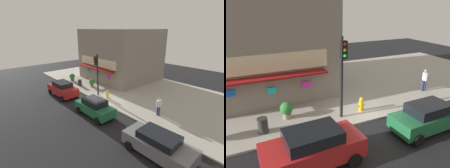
# 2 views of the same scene
# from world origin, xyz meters

# --- Properties ---
(ground_plane) EXTENTS (49.00, 49.00, 0.00)m
(ground_plane) POSITION_xyz_m (0.00, 0.00, 0.00)
(ground_plane) COLOR black
(sidewalk) EXTENTS (32.67, 12.83, 0.13)m
(sidewalk) POSITION_xyz_m (0.00, 6.41, 0.07)
(sidewalk) COLOR #A39E93
(sidewalk) RESTS_ON ground_plane
(corner_building) EXTENTS (10.06, 9.68, 7.38)m
(corner_building) POSITION_xyz_m (-5.11, 8.20, 3.82)
(corner_building) COLOR gray
(corner_building) RESTS_ON sidewalk
(traffic_light) EXTENTS (0.32, 0.58, 4.76)m
(traffic_light) POSITION_xyz_m (-1.47, 0.95, 3.20)
(traffic_light) COLOR black
(traffic_light) RESTS_ON sidewalk
(fire_hydrant) EXTENTS (0.54, 0.30, 0.90)m
(fire_hydrant) POSITION_xyz_m (-0.01, 1.24, 0.57)
(fire_hydrant) COLOR gold
(fire_hydrant) RESTS_ON sidewalk
(trash_can) EXTENTS (0.52, 0.52, 0.83)m
(trash_can) POSITION_xyz_m (-5.90, 1.26, 0.55)
(trash_can) COLOR #2D2D2D
(trash_can) RESTS_ON sidewalk
(pedestrian) EXTENTS (0.40, 0.55, 1.71)m
(pedestrian) POSITION_xyz_m (6.09, 2.11, 1.07)
(pedestrian) COLOR navy
(pedestrian) RESTS_ON sidewalk
(potted_plant_by_doorway) EXTENTS (0.80, 0.80, 1.08)m
(potted_plant_by_doorway) POSITION_xyz_m (-8.54, 1.57, 0.74)
(potted_plant_by_doorway) COLOR #59595B
(potted_plant_by_doorway) RESTS_ON sidewalk
(potted_plant_by_window) EXTENTS (0.75, 0.75, 1.03)m
(potted_plant_by_window) POSITION_xyz_m (-4.44, 2.25, 0.71)
(potted_plant_by_window) COLOR gray
(potted_plant_by_window) RESTS_ON sidewalk
(parked_car_red) EXTENTS (4.30, 2.19, 1.71)m
(parked_car_red) POSITION_xyz_m (-4.24, -2.02, 0.88)
(parked_car_red) COLOR #AD1E1E
(parked_car_red) RESTS_ON ground_plane
(parked_car_green) EXTENTS (4.05, 2.02, 1.60)m
(parked_car_green) POSITION_xyz_m (2.11, -2.02, 0.83)
(parked_car_green) COLOR #1E6038
(parked_car_green) RESTS_ON ground_plane
(parked_car_grey) EXTENTS (4.51, 2.20, 1.60)m
(parked_car_grey) POSITION_xyz_m (8.93, -2.15, 0.84)
(parked_car_grey) COLOR slate
(parked_car_grey) RESTS_ON ground_plane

